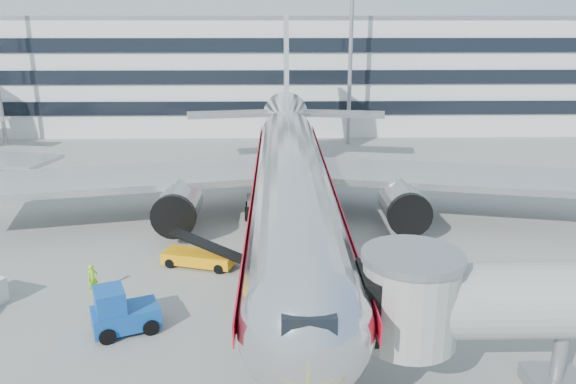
{
  "coord_description": "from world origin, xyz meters",
  "views": [
    {
      "loc": [
        -1.0,
        -27.78,
        14.69
      ],
      "look_at": [
        -0.29,
        7.67,
        4.0
      ],
      "focal_mm": 35.0,
      "sensor_mm": 36.0,
      "label": 1
    }
  ],
  "objects_px": {
    "belt_loader": "(199,256)",
    "baggage_tug": "(121,313)",
    "ramp_worker": "(93,279)",
    "main_jet": "(291,173)"
  },
  "relations": [
    {
      "from": "belt_loader",
      "to": "baggage_tug",
      "type": "xyz_separation_m",
      "value": [
        -2.77,
        -7.8,
        0.4
      ]
    },
    {
      "from": "ramp_worker",
      "to": "belt_loader",
      "type": "bearing_deg",
      "value": -11.98
    },
    {
      "from": "main_jet",
      "to": "belt_loader",
      "type": "distance_m",
      "value": 9.76
    },
    {
      "from": "main_jet",
      "to": "baggage_tug",
      "type": "xyz_separation_m",
      "value": [
        -8.73,
        -14.64,
        -3.19
      ]
    },
    {
      "from": "main_jet",
      "to": "ramp_worker",
      "type": "bearing_deg",
      "value": -138.05
    },
    {
      "from": "ramp_worker",
      "to": "baggage_tug",
      "type": "bearing_deg",
      "value": -101.65
    },
    {
      "from": "main_jet",
      "to": "belt_loader",
      "type": "bearing_deg",
      "value": -131.04
    },
    {
      "from": "baggage_tug",
      "to": "ramp_worker",
      "type": "bearing_deg",
      "value": 122.52
    },
    {
      "from": "belt_loader",
      "to": "baggage_tug",
      "type": "bearing_deg",
      "value": -109.56
    },
    {
      "from": "baggage_tug",
      "to": "belt_loader",
      "type": "bearing_deg",
      "value": 70.44
    }
  ]
}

